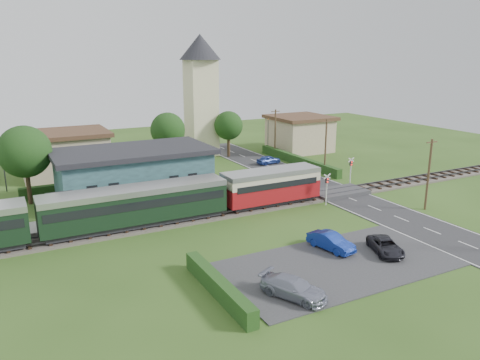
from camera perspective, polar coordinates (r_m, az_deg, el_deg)
name	(u,v)px	position (r m, az deg, el deg)	size (l,w,h in m)	color
ground	(269,214)	(44.91, 3.61, -4.10)	(120.00, 120.00, 0.00)	#2D4C19
railway_track	(259,207)	(46.51, 2.34, -3.26)	(76.00, 3.20, 0.49)	#4C443D
road	(351,199)	(50.59, 13.36, -2.25)	(6.00, 70.00, 0.05)	#28282B
car_park	(338,264)	(35.03, 11.81, -10.04)	(17.00, 9.00, 0.08)	#333335
crossing_deck	(339,192)	(51.99, 11.94, -1.47)	(6.20, 3.40, 0.45)	#333335
platform	(152,211)	(45.51, -10.72, -3.79)	(30.00, 3.00, 0.45)	gray
equipment_hut	(62,209)	(43.58, -20.92, -3.28)	(2.30, 2.30, 2.55)	beige
station_building	(134,173)	(50.20, -12.82, 0.81)	(16.00, 9.00, 5.30)	#2F494D
train	(99,210)	(40.76, -16.82, -3.52)	(43.20, 2.90, 3.40)	#232328
church_tower	(201,86)	(69.86, -4.81, 11.30)	(6.00, 6.00, 17.60)	beige
house_west	(64,153)	(62.76, -20.61, 3.12)	(10.80, 8.80, 5.50)	tan
house_east	(300,133)	(74.45, 7.29, 5.70)	(8.80, 8.80, 5.50)	tan
hedge_carpark	(218,287)	(30.14, -2.64, -12.86)	(0.80, 9.00, 1.20)	#193814
hedge_roadside	(298,160)	(65.16, 7.04, 2.41)	(0.80, 18.00, 1.20)	#193814
hedge_station	(124,182)	(54.94, -13.93, -0.24)	(22.00, 0.80, 1.30)	#193814
tree_a	(25,152)	(51.11, -24.78, 3.13)	(5.20, 5.20, 8.00)	#332316
tree_b	(168,130)	(63.29, -8.79, 6.05)	(4.60, 4.60, 7.34)	#332316
tree_c	(228,126)	(68.97, -1.41, 6.64)	(4.20, 4.20, 6.78)	#332316
utility_pole_b	(429,174)	(48.54, 22.00, 0.73)	(1.40, 0.22, 7.00)	#473321
utility_pole_c	(326,146)	(59.82, 10.39, 4.11)	(1.40, 0.22, 7.00)	#473321
utility_pole_d	(275,132)	(69.51, 4.31, 5.81)	(1.40, 0.22, 7.00)	#473321
crossing_signal_near	(327,185)	(47.48, 10.54, -0.57)	(0.84, 0.28, 3.28)	silver
crossing_signal_far	(351,167)	(55.53, 13.36, 1.54)	(0.84, 0.28, 3.28)	silver
streetlamp_west	(3,165)	(57.40, -26.88, 1.66)	(0.30, 0.30, 5.15)	#3F3F47
streetlamp_east	(268,131)	(74.74, 3.45, 6.02)	(0.30, 0.30, 5.15)	#3F3F47
car_on_road	(269,160)	(64.92, 3.51, 2.49)	(1.40, 3.47, 1.18)	#2B459E
car_park_blue	(331,241)	(37.09, 11.02, -7.37)	(1.39, 3.98, 1.31)	navy
car_park_silver	(294,288)	(29.92, 6.56, -12.92)	(1.78, 4.39, 1.27)	#9194A9
car_park_dark	(386,246)	(37.56, 17.32, -7.68)	(1.82, 3.94, 1.09)	black
pedestrian_near	(208,192)	(46.89, -3.94, -1.46)	(0.71, 0.46, 1.94)	gray
pedestrian_far	(79,209)	(44.05, -19.03, -3.34)	(0.96, 0.75, 1.98)	gray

